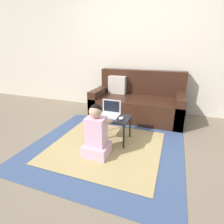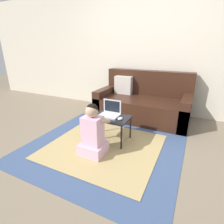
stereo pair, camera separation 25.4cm
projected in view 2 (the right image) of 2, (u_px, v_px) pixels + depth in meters
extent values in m
plane|color=#7F705B|center=(104.00, 146.00, 2.49)|extent=(16.00, 16.00, 0.00)
cube|color=beige|center=(145.00, 51.00, 3.56)|extent=(9.00, 0.06, 2.50)
cube|color=#3D517A|center=(104.00, 146.00, 2.47)|extent=(2.08, 1.93, 0.01)
cube|color=tan|center=(104.00, 146.00, 2.47)|extent=(1.50, 1.39, 0.00)
cube|color=#381E14|center=(142.00, 108.00, 3.40)|extent=(1.72, 0.90, 0.41)
cube|color=#381E14|center=(149.00, 83.00, 3.54)|extent=(1.72, 0.20, 0.48)
cube|color=#381E14|center=(107.00, 100.00, 3.70)|extent=(0.16, 0.90, 0.54)
cube|color=#381E14|center=(186.00, 111.00, 3.06)|extent=(0.16, 0.90, 0.54)
cube|color=beige|center=(123.00, 85.00, 3.62)|extent=(0.36, 0.14, 0.36)
cube|color=black|center=(111.00, 118.00, 2.53)|extent=(0.54, 0.40, 0.02)
cylinder|color=black|center=(90.00, 131.00, 2.55)|extent=(0.02, 0.02, 0.36)
cylinder|color=black|center=(121.00, 138.00, 2.34)|extent=(0.02, 0.02, 0.36)
cylinder|color=black|center=(102.00, 122.00, 2.84)|extent=(0.02, 0.02, 0.36)
cylinder|color=black|center=(130.00, 128.00, 2.64)|extent=(0.02, 0.02, 0.36)
cube|color=silver|center=(109.00, 115.00, 2.55)|extent=(0.29, 0.22, 0.02)
cube|color=silver|center=(108.00, 115.00, 2.53)|extent=(0.23, 0.13, 0.00)
cube|color=silver|center=(112.00, 106.00, 2.60)|extent=(0.29, 0.01, 0.20)
cube|color=black|center=(112.00, 106.00, 2.60)|extent=(0.25, 0.00, 0.17)
ellipsoid|color=silver|center=(120.00, 119.00, 2.42)|extent=(0.07, 0.10, 0.04)
cube|color=#E5B2CC|center=(93.00, 149.00, 2.27)|extent=(0.32, 0.29, 0.16)
cube|color=#E5B2CC|center=(93.00, 131.00, 2.18)|extent=(0.24, 0.19, 0.37)
sphere|color=tan|center=(92.00, 111.00, 2.09)|extent=(0.16, 0.16, 0.16)
sphere|color=black|center=(92.00, 110.00, 2.10)|extent=(0.15, 0.15, 0.15)
cylinder|color=tan|center=(90.00, 119.00, 2.29)|extent=(0.06, 0.24, 0.13)
cylinder|color=tan|center=(105.00, 121.00, 2.20)|extent=(0.06, 0.24, 0.13)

